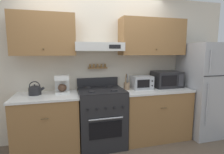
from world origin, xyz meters
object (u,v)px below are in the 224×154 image
Objects in this scene: coffee_maker at (62,84)px; microwave at (166,79)px; stove_range at (101,117)px; toaster_oven at (142,82)px; refrigerator at (205,89)px; utensil_crock at (127,86)px; tea_kettle at (35,90)px.

microwave is (1.88, -0.01, 0.01)m from coffee_maker.
stove_range is 0.93m from toaster_oven.
stove_range is at bearing -175.35° from microwave.
utensil_crock is at bearing 174.87° from refrigerator.
utensil_crock is (-0.79, -0.02, -0.08)m from microwave.
microwave is 0.51m from toaster_oven.
coffee_maker reaches higher than toaster_oven.
stove_range is at bearing -173.71° from toaster_oven.
tea_kettle is 0.41m from coffee_maker.
microwave is at bearing 0.45° from tea_kettle.
stove_range is at bearing -10.03° from coffee_maker.
coffee_maker is at bearing 169.97° from stove_range.
coffee_maker is at bearing 179.84° from microwave.
refrigerator reaches higher than tea_kettle.
microwave reaches higher than stove_range.
coffee_maker is (-2.62, 0.16, 0.19)m from refrigerator.
microwave reaches higher than utensil_crock.
microwave reaches higher than toaster_oven.
refrigerator is 0.78m from microwave.
tea_kettle is (-3.02, 0.14, 0.12)m from refrigerator.
refrigerator is 1.27m from toaster_oven.
coffee_maker is (0.40, 0.02, 0.06)m from tea_kettle.
tea_kettle is 0.47× the size of microwave.
coffee_maker is 0.58× the size of microwave.
coffee_maker is 1.37m from toaster_oven.
tea_kettle is 0.67× the size of toaster_oven.
refrigerator is at bearing -5.13° from utensil_crock.
microwave is (-0.74, 0.16, 0.19)m from refrigerator.
microwave is 1.80× the size of utensil_crock.
toaster_oven is (1.37, -0.02, -0.03)m from coffee_maker.
coffee_maker is at bearing 178.79° from utensil_crock.
coffee_maker is (-0.61, 0.11, 0.56)m from stove_range.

